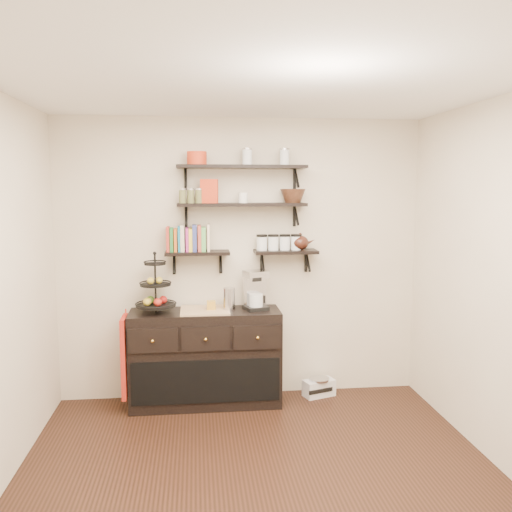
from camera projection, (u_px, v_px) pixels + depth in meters
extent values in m
plane|color=black|center=(263.00, 488.00, 3.70)|extent=(3.50, 3.50, 0.00)
cube|color=white|center=(264.00, 81.00, 3.36)|extent=(3.50, 3.50, 0.02)
cube|color=beige|center=(241.00, 259.00, 5.26)|extent=(3.50, 0.02, 2.70)
cube|color=black|center=(242.00, 167.00, 5.01)|extent=(1.20, 0.27, 0.03)
cube|color=black|center=(186.00, 179.00, 5.09)|extent=(0.02, 0.03, 0.20)
cube|color=black|center=(295.00, 179.00, 5.20)|extent=(0.02, 0.03, 0.20)
cube|color=black|center=(242.00, 205.00, 5.06)|extent=(1.20, 0.27, 0.03)
cube|color=black|center=(186.00, 217.00, 5.13)|extent=(0.02, 0.03, 0.20)
cube|color=black|center=(294.00, 216.00, 5.25)|extent=(0.02, 0.03, 0.20)
cube|color=black|center=(197.00, 253.00, 5.08)|extent=(0.60, 0.25, 0.03)
cube|color=black|center=(174.00, 264.00, 5.17)|extent=(0.02, 0.03, 0.20)
cube|color=black|center=(220.00, 263.00, 5.22)|extent=(0.03, 0.03, 0.20)
cube|color=black|center=(286.00, 252.00, 5.17)|extent=(0.60, 0.25, 0.03)
cube|color=black|center=(261.00, 262.00, 5.27)|extent=(0.03, 0.03, 0.20)
cube|color=black|center=(306.00, 262.00, 5.32)|extent=(0.02, 0.03, 0.20)
cube|color=#A43023|center=(169.00, 241.00, 5.04)|extent=(0.02, 0.15, 0.20)
cube|color=#226E2F|center=(173.00, 239.00, 5.04)|extent=(0.03, 0.15, 0.24)
cube|color=#BC5216|center=(177.00, 240.00, 5.04)|extent=(0.04, 0.15, 0.21)
cube|color=#11739A|center=(181.00, 238.00, 5.05)|extent=(0.03, 0.15, 0.25)
cube|color=beige|center=(185.00, 240.00, 5.05)|extent=(0.03, 0.15, 0.22)
cube|color=#AF2A7F|center=(189.00, 237.00, 5.05)|extent=(0.04, 0.15, 0.26)
cube|color=yellow|center=(193.00, 239.00, 5.06)|extent=(0.03, 0.15, 0.23)
cube|color=navy|center=(197.00, 241.00, 5.07)|extent=(0.03, 0.15, 0.20)
cube|color=#B14134|center=(201.00, 238.00, 5.07)|extent=(0.04, 0.15, 0.24)
cube|color=#56AA53|center=(205.00, 240.00, 5.07)|extent=(0.03, 0.15, 0.21)
cube|color=beige|center=(209.00, 238.00, 5.08)|extent=(0.03, 0.15, 0.25)
cylinder|color=silver|center=(262.00, 244.00, 5.14)|extent=(0.10, 0.10, 0.13)
cylinder|color=silver|center=(273.00, 243.00, 5.15)|extent=(0.10, 0.10, 0.13)
cylinder|color=silver|center=(285.00, 243.00, 5.16)|extent=(0.10, 0.10, 0.13)
cylinder|color=silver|center=(296.00, 243.00, 5.17)|extent=(0.10, 0.10, 0.13)
cube|color=black|center=(205.00, 358.00, 5.10)|extent=(1.40, 0.45, 0.90)
cube|color=tan|center=(205.00, 310.00, 5.04)|extent=(0.45, 0.41, 0.02)
sphere|color=gold|center=(153.00, 341.00, 4.76)|extent=(0.04, 0.04, 0.04)
sphere|color=gold|center=(206.00, 339.00, 4.82)|extent=(0.04, 0.04, 0.04)
sphere|color=gold|center=(258.00, 338.00, 4.87)|extent=(0.04, 0.04, 0.04)
cylinder|color=black|center=(155.00, 284.00, 4.96)|extent=(0.02, 0.02, 0.54)
cylinder|color=black|center=(156.00, 305.00, 4.98)|extent=(0.37, 0.37, 0.01)
cylinder|color=black|center=(155.00, 285.00, 4.96)|extent=(0.28, 0.28, 0.02)
cylinder|color=black|center=(155.00, 264.00, 4.93)|extent=(0.19, 0.19, 0.02)
sphere|color=#B21914|center=(163.00, 300.00, 5.03)|extent=(0.08, 0.08, 0.08)
sphere|color=gold|center=(151.00, 281.00, 4.95)|extent=(0.06, 0.06, 0.06)
cube|color=#AD8128|center=(211.00, 305.00, 5.04)|extent=(0.08, 0.08, 0.08)
cube|color=black|center=(256.00, 308.00, 5.09)|extent=(0.25, 0.24, 0.04)
cube|color=silver|center=(255.00, 290.00, 5.14)|extent=(0.22, 0.13, 0.31)
cube|color=silver|center=(256.00, 274.00, 5.05)|extent=(0.25, 0.24, 0.06)
cylinder|color=silver|center=(256.00, 300.00, 5.06)|extent=(0.16, 0.16, 0.12)
cylinder|color=silver|center=(229.00, 299.00, 5.03)|extent=(0.11, 0.11, 0.22)
cube|color=#A22411|center=(125.00, 356.00, 4.91)|extent=(0.04, 0.31, 0.73)
cube|color=silver|center=(319.00, 388.00, 5.34)|extent=(0.34, 0.24, 0.16)
cylinder|color=silver|center=(319.00, 379.00, 5.32)|extent=(0.26, 0.26, 0.02)
cube|color=black|center=(321.00, 391.00, 5.26)|extent=(0.25, 0.09, 0.04)
cube|color=red|center=(209.00, 191.00, 5.01)|extent=(0.17, 0.09, 0.22)
cylinder|color=white|center=(243.00, 198.00, 5.05)|extent=(0.09, 0.09, 0.10)
cylinder|color=red|center=(197.00, 158.00, 4.96)|extent=(0.18, 0.18, 0.12)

